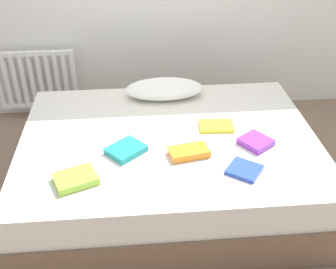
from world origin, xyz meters
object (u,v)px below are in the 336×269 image
object	(u,v)px
textbook_lime	(76,179)
textbook_blue	(244,170)
textbook_yellow	(216,126)
radiator	(36,80)
pillow	(164,89)
textbook_teal	(126,150)
bed	(169,166)
textbook_orange	(189,152)
textbook_purple	(256,142)

from	to	relation	value
textbook_lime	textbook_blue	bearing A→B (deg)	-21.55
textbook_yellow	textbook_lime	distance (m)	1.04
radiator	pillow	xyz separation A→B (m)	(1.10, -0.65, 0.19)
textbook_teal	textbook_blue	bearing A→B (deg)	-61.25
bed	radiator	xyz separation A→B (m)	(-1.09, 1.20, 0.14)
textbook_teal	textbook_orange	size ratio (longest dim) A/B	0.90
textbook_orange	textbook_purple	bearing A→B (deg)	-1.03
textbook_blue	textbook_teal	size ratio (longest dim) A/B	0.83
pillow	textbook_purple	distance (m)	0.88
textbook_purple	textbook_lime	bearing A→B (deg)	158.10
textbook_lime	textbook_orange	xyz separation A→B (m)	(0.68, 0.20, 0.00)
textbook_orange	textbook_lime	bearing A→B (deg)	-174.27
bed	radiator	bearing A→B (deg)	132.14
textbook_lime	textbook_orange	size ratio (longest dim) A/B	0.96
textbook_blue	textbook_purple	distance (m)	0.30
pillow	textbook_purple	world-z (taller)	pillow
pillow	textbook_blue	bearing A→B (deg)	-67.92
radiator	textbook_blue	size ratio (longest dim) A/B	3.91
radiator	textbook_orange	distance (m)	1.86
bed	textbook_purple	size ratio (longest dim) A/B	11.01
textbook_teal	textbook_purple	size ratio (longest dim) A/B	1.21
radiator	textbook_orange	xyz separation A→B (m)	(1.19, -1.43, 0.14)
textbook_teal	textbook_yellow	bearing A→B (deg)	-19.40
textbook_purple	textbook_teal	bearing A→B (deg)	144.97
pillow	textbook_orange	xyz separation A→B (m)	(0.09, -0.78, -0.05)
textbook_blue	textbook_orange	distance (m)	0.36
textbook_orange	textbook_yellow	bearing A→B (deg)	42.37
textbook_lime	textbook_orange	distance (m)	0.71
pillow	textbook_blue	world-z (taller)	pillow
bed	textbook_orange	world-z (taller)	textbook_orange
textbook_teal	textbook_lime	xyz separation A→B (m)	(-0.29, -0.27, 0.00)
radiator	pillow	bearing A→B (deg)	-30.53
pillow	textbook_lime	size ratio (longest dim) A/B	2.54
radiator	textbook_purple	size ratio (longest dim) A/B	3.92
textbook_blue	textbook_teal	bearing A→B (deg)	-164.37
textbook_yellow	textbook_orange	size ratio (longest dim) A/B	0.95
radiator	textbook_blue	bearing A→B (deg)	-47.29
bed	radiator	size ratio (longest dim) A/B	2.81
textbook_blue	bed	bearing A→B (deg)	170.33
textbook_purple	radiator	bearing A→B (deg)	104.60
textbook_blue	textbook_orange	xyz separation A→B (m)	(-0.30, 0.19, 0.01)
textbook_teal	textbook_purple	bearing A→B (deg)	-40.00
textbook_teal	textbook_orange	distance (m)	0.39
textbook_blue	textbook_orange	bearing A→B (deg)	-176.33
textbook_blue	textbook_yellow	distance (m)	0.51
textbook_yellow	bed	bearing A→B (deg)	-163.48
radiator	textbook_purple	distance (m)	2.12
textbook_yellow	textbook_orange	world-z (taller)	textbook_orange
pillow	textbook_yellow	size ratio (longest dim) A/B	2.57
textbook_yellow	textbook_lime	size ratio (longest dim) A/B	0.99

